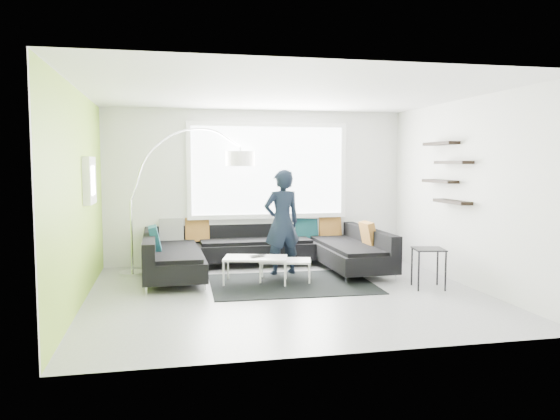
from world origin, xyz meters
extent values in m
plane|color=gray|center=(0.00, 0.00, 0.00)|extent=(5.50, 5.50, 0.00)
cube|color=silver|center=(0.00, 2.50, 1.40)|extent=(5.50, 0.04, 2.80)
cube|color=silver|center=(0.00, -2.50, 1.40)|extent=(5.50, 0.04, 2.80)
cube|color=silver|center=(-2.75, 0.00, 1.40)|extent=(0.04, 5.00, 2.80)
cube|color=silver|center=(2.75, 0.00, 1.40)|extent=(0.04, 5.00, 2.80)
cube|color=white|center=(0.00, 0.00, 2.80)|extent=(5.50, 5.00, 0.04)
cube|color=#93C638|center=(-2.74, 0.00, 1.40)|extent=(0.01, 5.00, 2.80)
cube|color=white|center=(0.20, 2.46, 1.70)|extent=(2.96, 0.06, 1.68)
cube|color=white|center=(-2.68, 0.60, 1.60)|extent=(0.12, 0.66, 0.66)
cube|color=black|center=(2.64, 0.40, 1.70)|extent=(0.20, 1.24, 0.95)
cube|color=black|center=(-0.07, 1.48, 0.20)|extent=(3.91, 2.45, 0.41)
cube|color=black|center=(-0.07, 1.48, 0.56)|extent=(3.91, 2.45, 0.31)
cube|color=brown|center=(-0.07, 1.48, 0.62)|extent=(3.48, 0.25, 0.43)
cube|color=black|center=(0.20, 0.57, 0.01)|extent=(2.50, 1.85, 0.01)
cube|color=white|center=(-0.08, 0.77, 0.20)|extent=(1.38, 1.00, 0.41)
cube|color=black|center=(2.11, -0.10, 0.30)|extent=(0.51, 0.51, 0.59)
imported|color=black|center=(0.22, 1.32, 0.87)|extent=(0.82, 0.70, 1.73)
imported|color=black|center=(-0.26, 0.74, 0.42)|extent=(0.44, 0.42, 0.02)
camera|label=1|loc=(-1.66, -7.39, 1.85)|focal=35.00mm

